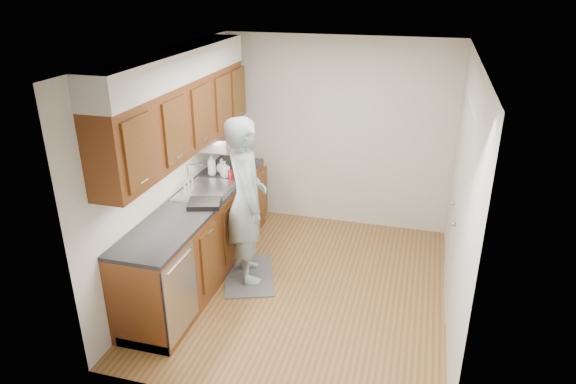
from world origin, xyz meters
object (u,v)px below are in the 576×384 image
Objects in this scene: soap_bottle_b at (225,169)px; soap_bottle_c at (222,166)px; steel_can at (237,168)px; dish_rack at (204,204)px; person at (246,190)px; soap_bottle_a at (212,164)px; soda_can at (230,175)px.

soap_bottle_b is 1.07× the size of soap_bottle_c.
steel_can is (0.09, 0.15, -0.04)m from soap_bottle_b.
soap_bottle_b is 0.18m from steel_can.
dish_rack is (0.10, -0.85, -0.07)m from soap_bottle_b.
dish_rack is (0.01, -0.99, -0.04)m from steel_can.
person is 0.91m from soap_bottle_c.
dish_rack is (0.28, -0.86, -0.11)m from soap_bottle_a.
soap_bottle_c is 0.97m from dish_rack.
soap_bottle_b reaches higher than soda_can.
dish_rack is at bearing -82.96° from soap_bottle_b.
steel_can is (-0.00, 0.21, 0.01)m from soda_can.
soap_bottle_a is at bearing 162.67° from soda_can.
steel_can is at bearing 58.20° from soap_bottle_b.
soda_can is (0.18, -0.17, -0.04)m from soap_bottle_c.
soap_bottle_b is (0.18, -0.02, -0.04)m from soap_bottle_a.
soap_bottle_b reaches higher than soap_bottle_c.
soda_can is 0.88× the size of steel_can.
person is 10.68× the size of soap_bottle_b.
steel_can is at bearing 25.88° from soap_bottle_a.
soda_can is at bearing -89.36° from steel_can.
soda_can is (-0.39, 0.54, -0.07)m from person.
soda_can is 0.78m from dish_rack.
soap_bottle_b is at bearing -121.80° from steel_can.
soap_bottle_c is (-0.57, 0.71, -0.03)m from person.
soap_bottle_a is 2.23× the size of steel_can.
person is 6.28× the size of dish_rack.
soap_bottle_c is (0.09, 0.09, -0.05)m from soap_bottle_a.
person is at bearing -51.49° from soap_bottle_b.
soda_can is at bearing -17.33° from soap_bottle_a.
person is 0.46m from dish_rack.
soap_bottle_c is at bearing 9.89° from person.
soda_can reaches higher than dish_rack.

